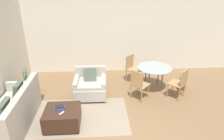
{
  "coord_description": "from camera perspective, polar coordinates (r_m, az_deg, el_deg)",
  "views": [
    {
      "loc": [
        -0.22,
        -3.32,
        3.08
      ],
      "look_at": [
        0.13,
        1.95,
        0.75
      ],
      "focal_mm": 32.0,
      "sensor_mm": 36.0,
      "label": 1
    }
  ],
  "objects": [
    {
      "name": "dining_chair_near_right",
      "position": [
        5.93,
        18.9,
        -3.2
      ],
      "size": [
        0.59,
        0.59,
        0.9
      ],
      "color": "tan",
      "rests_on": "ground_plane"
    },
    {
      "name": "ottoman",
      "position": [
        4.86,
        -13.95,
        -12.84
      ],
      "size": [
        0.8,
        0.72,
        0.43
      ],
      "color": "#382319",
      "rests_on": "ground_plane"
    },
    {
      "name": "potted_plant_small",
      "position": [
        6.62,
        19.24,
        -3.92
      ],
      "size": [
        0.27,
        0.27,
        0.65
      ],
      "color": "brown",
      "rests_on": "ground_plane"
    },
    {
      "name": "book_stack",
      "position": [
        4.8,
        -14.73,
        -10.28
      ],
      "size": [
        0.24,
        0.19,
        0.05
      ],
      "color": "#2D478C",
      "rests_on": "ottoman"
    },
    {
      "name": "dining_table",
      "position": [
        6.19,
        12.02,
        0.01
      ],
      "size": [
        1.03,
        1.03,
        0.73
      ],
      "color": "#99A8AD",
      "rests_on": "ground_plane"
    },
    {
      "name": "tv_remote_primary",
      "position": [
        4.63,
        -14.17,
        -11.83
      ],
      "size": [
        0.11,
        0.14,
        0.01
      ],
      "color": "#B7B7BC",
      "rests_on": "ottoman"
    },
    {
      "name": "couch",
      "position": [
        5.2,
        -26.55,
        -11.29
      ],
      "size": [
        0.87,
        2.02,
        0.91
      ],
      "color": "#B2ADA3",
      "rests_on": "ground_plane"
    },
    {
      "name": "dining_chair_near_left",
      "position": [
        5.59,
        7.61,
        -3.71
      ],
      "size": [
        0.59,
        0.59,
        0.9
      ],
      "color": "tan",
      "rests_on": "ground_plane"
    },
    {
      "name": "armchair",
      "position": [
        5.84,
        -6.22,
        -4.46
      ],
      "size": [
        0.91,
        0.85,
        0.83
      ],
      "color": "#B2ADA3",
      "rests_on": "ground_plane"
    },
    {
      "name": "dining_chair_far_left",
      "position": [
        6.64,
        5.72,
        0.97
      ],
      "size": [
        0.59,
        0.59,
        0.9
      ],
      "color": "tan",
      "rests_on": "ground_plane"
    },
    {
      "name": "ground_plane",
      "position": [
        4.53,
        -0.01,
        -18.96
      ],
      "size": [
        20.0,
        20.0,
        0.0
      ],
      "primitive_type": "plane",
      "color": "brown"
    },
    {
      "name": "potted_plant",
      "position": [
        6.41,
        -22.85,
        -4.92
      ],
      "size": [
        0.39,
        0.39,
        0.97
      ],
      "color": "brown",
      "rests_on": "ground_plane"
    },
    {
      "name": "area_rug",
      "position": [
        5.21,
        -9.8,
        -12.77
      ],
      "size": [
        2.52,
        1.56,
        0.01
      ],
      "color": "gray",
      "rests_on": "ground_plane"
    },
    {
      "name": "wall_back",
      "position": [
        7.19,
        -1.94,
        10.05
      ],
      "size": [
        12.0,
        0.06,
        2.75
      ],
      "color": "silver",
      "rests_on": "ground_plane"
    }
  ]
}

